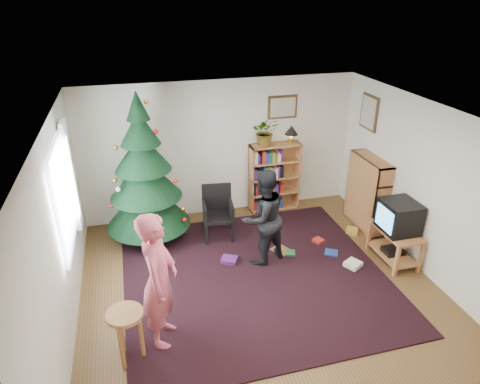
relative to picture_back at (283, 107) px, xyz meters
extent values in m
plane|color=brown|center=(-1.15, -2.48, -1.95)|extent=(5.00, 5.00, 0.00)
plane|color=white|center=(-1.15, -2.48, 0.55)|extent=(5.00, 5.00, 0.00)
cube|color=silver|center=(-1.15, 0.02, -0.70)|extent=(5.00, 0.02, 2.50)
cube|color=silver|center=(-1.15, -4.97, -0.70)|extent=(5.00, 0.02, 2.50)
cube|color=silver|center=(-3.65, -2.48, -0.70)|extent=(0.02, 5.00, 2.50)
cube|color=silver|center=(1.35, -2.48, -0.70)|extent=(0.02, 5.00, 2.50)
cube|color=black|center=(-1.15, -2.17, -1.94)|extent=(3.80, 3.60, 0.02)
cube|color=silver|center=(-3.62, -1.88, -0.45)|extent=(0.04, 1.20, 1.40)
cube|color=white|center=(-3.58, -1.18, -0.45)|extent=(0.06, 0.35, 1.60)
cube|color=#4C3319|center=(0.00, 0.00, 0.00)|extent=(0.55, 0.03, 0.42)
cube|color=beige|center=(0.00, 0.00, 0.00)|extent=(0.47, 0.01, 0.34)
cube|color=#4C3319|center=(1.33, -0.73, 0.00)|extent=(0.03, 0.50, 0.60)
cube|color=beige|center=(1.33, -0.73, 0.00)|extent=(0.01, 0.42, 0.52)
cylinder|color=#3F2816|center=(-2.56, -0.63, -1.81)|extent=(0.14, 0.14, 0.27)
cone|color=black|center=(-2.56, -0.63, -1.28)|extent=(1.40, 1.40, 0.79)
cone|color=black|center=(-2.56, -0.63, -0.81)|extent=(1.17, 1.17, 0.70)
cone|color=black|center=(-2.56, -0.63, -0.38)|extent=(0.90, 0.90, 0.62)
cone|color=black|center=(-2.56, -0.63, 0.01)|extent=(0.63, 0.63, 0.54)
cone|color=black|center=(-2.56, -0.63, 0.36)|extent=(0.36, 0.36, 0.45)
cube|color=#B16D3F|center=(-0.16, -0.14, -1.30)|extent=(0.95, 0.30, 1.30)
cube|color=#B16D3F|center=(-0.16, -0.14, -0.66)|extent=(0.95, 0.30, 0.03)
cube|color=#B16D3F|center=(1.19, -1.21, -1.30)|extent=(0.30, 0.95, 1.30)
cube|color=#B16D3F|center=(1.19, -1.21, -0.66)|extent=(0.30, 0.95, 0.03)
cube|color=#B16D3F|center=(1.07, -2.32, -1.42)|extent=(0.46, 0.83, 0.04)
cube|color=#B16D3F|center=(0.87, -2.71, -1.69)|extent=(0.05, 0.05, 0.51)
cube|color=#B16D3F|center=(1.27, -2.71, -1.69)|extent=(0.05, 0.05, 0.51)
cube|color=#B16D3F|center=(0.87, -1.93, -1.69)|extent=(0.05, 0.05, 0.51)
cube|color=#B16D3F|center=(1.27, -1.93, -1.69)|extent=(0.05, 0.05, 0.51)
cube|color=#B16D3F|center=(1.07, -2.32, -1.83)|extent=(0.42, 0.79, 0.03)
cube|color=black|center=(1.07, -2.32, -1.77)|extent=(0.30, 0.25, 0.08)
cube|color=black|center=(1.07, -2.32, -1.16)|extent=(0.49, 0.54, 0.47)
cube|color=#5DB4FF|center=(0.82, -2.32, -1.16)|extent=(0.01, 0.42, 0.34)
cube|color=black|center=(-1.43, -0.94, -1.54)|extent=(0.55, 0.55, 0.05)
cube|color=black|center=(-1.43, -0.72, -1.29)|extent=(0.50, 0.11, 0.50)
cube|color=black|center=(-1.65, -1.16, -1.75)|extent=(0.06, 0.06, 0.41)
cube|color=black|center=(-1.21, -1.16, -1.75)|extent=(0.06, 0.06, 0.41)
cube|color=black|center=(-1.65, -0.72, -1.75)|extent=(0.06, 0.06, 0.41)
cube|color=black|center=(-1.21, -0.72, -1.75)|extent=(0.06, 0.06, 0.41)
cylinder|color=#B16D3F|center=(-2.99, -3.29, -1.28)|extent=(0.41, 0.41, 0.05)
cylinder|color=#B16D3F|center=(-2.85, -3.29, -1.63)|extent=(0.05, 0.05, 0.64)
cylinder|color=#B16D3F|center=(-3.07, -3.16, -1.63)|extent=(0.05, 0.05, 0.64)
cylinder|color=#B16D3F|center=(-3.07, -3.42, -1.63)|extent=(0.05, 0.05, 0.64)
imported|color=#C54E62|center=(-2.58, -3.06, -1.08)|extent=(0.57, 0.72, 1.74)
imported|color=black|center=(-0.92, -1.79, -1.18)|extent=(0.91, 0.82, 1.54)
imported|color=gray|center=(-0.36, -0.14, -0.39)|extent=(0.53, 0.48, 0.52)
cylinder|color=#A57F33|center=(0.14, -0.14, -0.60)|extent=(0.10, 0.10, 0.10)
sphere|color=#FFD88C|center=(0.14, -0.14, -0.48)|extent=(0.10, 0.10, 0.10)
cone|color=black|center=(0.14, -0.14, -0.40)|extent=(0.25, 0.25, 0.17)
cube|color=#A51E19|center=(0.15, -1.57, -1.91)|extent=(0.20, 0.20, 0.08)
cube|color=navy|center=(0.22, -1.92, -1.91)|extent=(0.20, 0.20, 0.08)
cube|color=#1E592D|center=(-0.42, -1.77, -1.91)|extent=(0.20, 0.20, 0.08)
cube|color=gold|center=(0.86, -1.41, -1.91)|extent=(0.20, 0.20, 0.08)
cube|color=brown|center=(-0.54, -1.64, -1.91)|extent=(0.20, 0.20, 0.08)
cube|color=beige|center=(0.38, -2.34, -1.91)|extent=(0.20, 0.20, 0.08)
cube|color=#4C1959|center=(-1.43, -1.72, -1.91)|extent=(0.20, 0.20, 0.08)
camera|label=1|loc=(-2.71, -7.14, 1.97)|focal=32.00mm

